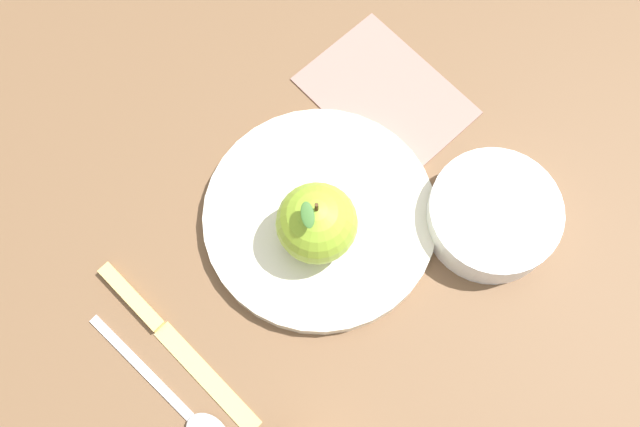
# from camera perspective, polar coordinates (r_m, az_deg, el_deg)

# --- Properties ---
(ground_plane) EXTENTS (2.40, 2.40, 0.00)m
(ground_plane) POSITION_cam_1_polar(r_m,az_deg,el_deg) (0.70, -2.83, -1.27)
(ground_plane) COLOR brown
(dinner_plate) EXTENTS (0.24, 0.24, 0.02)m
(dinner_plate) POSITION_cam_1_polar(r_m,az_deg,el_deg) (0.69, 0.00, -0.25)
(dinner_plate) COLOR silver
(dinner_plate) RESTS_ON ground_plane
(apple) EXTENTS (0.08, 0.08, 0.09)m
(apple) POSITION_cam_1_polar(r_m,az_deg,el_deg) (0.64, -0.27, -0.82)
(apple) COLOR #8CB22D
(apple) RESTS_ON dinner_plate
(side_bowl) EXTENTS (0.13, 0.13, 0.04)m
(side_bowl) POSITION_cam_1_polar(r_m,az_deg,el_deg) (0.70, 14.42, -0.08)
(side_bowl) COLOR white
(side_bowl) RESTS_ON ground_plane
(knife) EXTENTS (0.02, 0.22, 0.01)m
(knife) POSITION_cam_1_polar(r_m,az_deg,el_deg) (0.69, -13.15, -9.58)
(knife) COLOR #D8B766
(knife) RESTS_ON ground_plane
(spoon) EXTENTS (0.03, 0.19, 0.01)m
(spoon) POSITION_cam_1_polar(r_m,az_deg,el_deg) (0.67, -10.84, -16.64)
(spoon) COLOR silver
(spoon) RESTS_ON ground_plane
(linen_napkin) EXTENTS (0.14, 0.19, 0.00)m
(linen_napkin) POSITION_cam_1_polar(r_m,az_deg,el_deg) (0.76, 5.58, 9.91)
(linen_napkin) COLOR gray
(linen_napkin) RESTS_ON ground_plane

